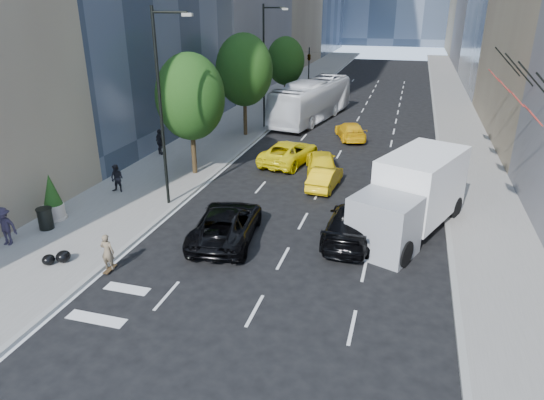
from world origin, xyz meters
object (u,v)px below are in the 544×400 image
(city_bus, at_px, (312,100))
(black_sedan_lincoln, at_px, (226,224))
(black_sedan_mercedes, at_px, (352,224))
(box_truck, at_px, (412,195))
(skateboarder, at_px, (108,254))
(planter_shrub, at_px, (52,198))
(trash_can, at_px, (45,219))

(city_bus, bearing_deg, black_sedan_lincoln, -76.77)
(black_sedan_mercedes, xyz_separation_m, box_truck, (2.55, 1.72, 1.07))
(box_truck, bearing_deg, skateboarder, -125.86)
(skateboarder, bearing_deg, planter_shrub, -36.18)
(skateboarder, bearing_deg, city_bus, -97.73)
(black_sedan_lincoln, relative_size, planter_shrub, 2.41)
(skateboarder, relative_size, trash_can, 1.55)
(planter_shrub, bearing_deg, black_sedan_lincoln, 3.43)
(skateboarder, xyz_separation_m, black_sedan_lincoln, (3.60, 4.06, 0.01))
(city_bus, bearing_deg, skateboarder, -84.16)
(skateboarder, relative_size, black_sedan_lincoln, 0.27)
(black_sedan_mercedes, relative_size, trash_can, 5.41)
(black_sedan_mercedes, bearing_deg, box_truck, -144.99)
(black_sedan_lincoln, distance_m, planter_shrub, 9.03)
(skateboarder, height_order, planter_shrub, planter_shrub)
(planter_shrub, bearing_deg, skateboarder, -33.13)
(black_sedan_lincoln, relative_size, trash_can, 5.66)
(black_sedan_lincoln, bearing_deg, black_sedan_mercedes, -172.20)
(skateboarder, bearing_deg, trash_can, -28.80)
(black_sedan_lincoln, distance_m, city_bus, 25.32)
(skateboarder, relative_size, city_bus, 0.12)
(skateboarder, bearing_deg, black_sedan_lincoln, -134.59)
(black_sedan_mercedes, xyz_separation_m, trash_can, (-14.23, -3.17, -0.14))
(skateboarder, relative_size, box_truck, 0.19)
(skateboarder, distance_m, black_sedan_mercedes, 10.76)
(box_truck, relative_size, trash_can, 8.03)
(black_sedan_lincoln, distance_m, trash_can, 8.80)
(planter_shrub, bearing_deg, box_truck, 12.49)
(trash_can, bearing_deg, box_truck, 16.25)
(skateboarder, height_order, box_truck, box_truck)
(skateboarder, height_order, trash_can, skateboarder)
(city_bus, distance_m, planter_shrub, 26.97)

